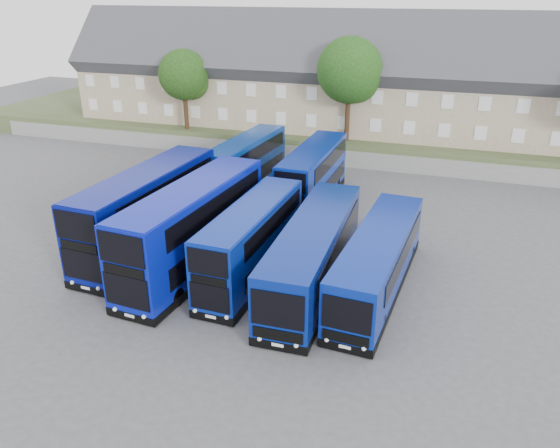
# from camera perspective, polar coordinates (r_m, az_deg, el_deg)

# --- Properties ---
(ground) EXTENTS (120.00, 120.00, 0.00)m
(ground) POSITION_cam_1_polar(r_m,az_deg,el_deg) (29.77, -7.52, -6.93)
(ground) COLOR #4D4D53
(ground) RESTS_ON ground
(retaining_wall) EXTENTS (70.00, 0.40, 1.50)m
(retaining_wall) POSITION_cam_1_polar(r_m,az_deg,el_deg) (50.39, 4.26, 7.08)
(retaining_wall) COLOR slate
(retaining_wall) RESTS_ON ground
(earth_bank) EXTENTS (80.00, 20.00, 2.00)m
(earth_bank) POSITION_cam_1_polar(r_m,az_deg,el_deg) (59.75, 6.71, 9.86)
(earth_bank) COLOR #42522E
(earth_bank) RESTS_ON ground
(terrace_row) EXTENTS (54.00, 10.40, 11.20)m
(terrace_row) POSITION_cam_1_polar(r_m,az_deg,el_deg) (54.82, 6.07, 14.63)
(terrace_row) COLOR tan
(terrace_row) RESTS_ON earth_bank
(dd_front_left) EXTENTS (3.47, 12.41, 4.88)m
(dd_front_left) POSITION_cam_1_polar(r_m,az_deg,el_deg) (34.16, -13.64, 1.22)
(dd_front_left) COLOR #06107B
(dd_front_left) RESTS_ON ground
(dd_front_mid) EXTENTS (3.79, 12.54, 4.92)m
(dd_front_mid) POSITION_cam_1_polar(r_m,az_deg,el_deg) (31.14, -9.06, -0.59)
(dd_front_mid) COLOR #0917A8
(dd_front_mid) RESTS_ON ground
(dd_front_right) EXTENTS (2.71, 10.45, 4.12)m
(dd_front_right) POSITION_cam_1_polar(r_m,az_deg,el_deg) (30.12, -2.98, -2.00)
(dd_front_right) COLOR #072391
(dd_front_right) RESTS_ON ground
(dd_rear_left) EXTENTS (3.20, 10.60, 4.15)m
(dd_rear_left) POSITION_cam_1_polar(r_m,az_deg,el_deg) (43.32, -3.60, 6.11)
(dd_rear_left) COLOR navy
(dd_rear_left) RESTS_ON ground
(dd_rear_right) EXTENTS (2.64, 10.79, 4.27)m
(dd_rear_right) POSITION_cam_1_polar(r_m,az_deg,el_deg) (40.41, 3.43, 4.90)
(dd_rear_right) COLOR #082499
(dd_rear_right) RESTS_ON ground
(coach_east_a) EXTENTS (3.08, 13.15, 3.58)m
(coach_east_a) POSITION_cam_1_polar(r_m,az_deg,el_deg) (29.46, 3.49, -3.21)
(coach_east_a) COLOR navy
(coach_east_a) RESTS_ON ground
(coach_east_b) EXTENTS (3.35, 12.31, 3.33)m
(coach_east_b) POSITION_cam_1_polar(r_m,az_deg,el_deg) (29.24, 10.16, -4.05)
(coach_east_b) COLOR #072192
(coach_east_b) RESTS_ON ground
(tree_west) EXTENTS (4.80, 4.80, 7.65)m
(tree_west) POSITION_cam_1_polar(r_m,az_deg,el_deg) (54.95, -9.85, 14.93)
(tree_west) COLOR #382314
(tree_west) RESTS_ON earth_bank
(tree_mid) EXTENTS (5.76, 5.76, 9.18)m
(tree_mid) POSITION_cam_1_polar(r_m,az_deg,el_deg) (49.90, 7.47, 15.40)
(tree_mid) COLOR #382314
(tree_mid) RESTS_ON earth_bank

